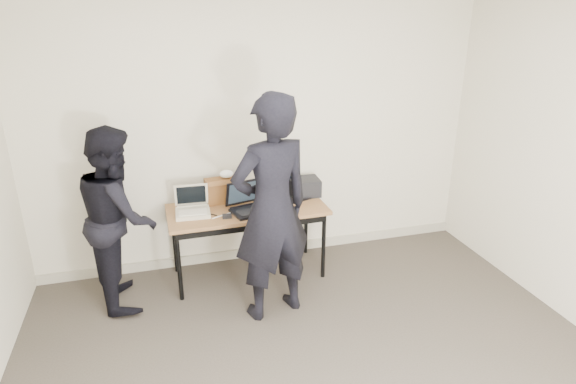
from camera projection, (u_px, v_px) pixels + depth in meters
name	position (u px, v px, depth m)	size (l,w,h in m)	color
room	(348.00, 226.00, 2.73)	(4.60, 4.60, 2.80)	#403830
desk	(247.00, 214.00, 4.60)	(1.51, 0.67, 0.72)	brown
laptop_beige	(192.00, 208.00, 4.45)	(0.33, 0.32, 0.25)	beige
laptop_center	(249.00, 204.00, 4.51)	(0.43, 0.42, 0.27)	black
laptop_right	(290.00, 193.00, 4.82)	(0.38, 0.38, 0.22)	black
leather_satchel	(224.00, 190.00, 4.69)	(0.38, 0.21, 0.25)	brown
tissue	(226.00, 174.00, 4.64)	(0.13, 0.10, 0.08)	white
equipment_box	(304.00, 187.00, 4.88)	(0.30, 0.25, 0.17)	black
power_brick	(227.00, 216.00, 4.36)	(0.08, 0.05, 0.03)	black
cables	(250.00, 209.00, 4.55)	(1.16, 0.33, 0.01)	black
person_typist	(272.00, 210.00, 3.92)	(0.70, 0.46, 1.93)	black
person_observer	(118.00, 217.00, 4.18)	(0.78, 0.61, 1.61)	black
baseboard	(263.00, 250.00, 5.20)	(4.50, 0.03, 0.10)	#AAA38D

